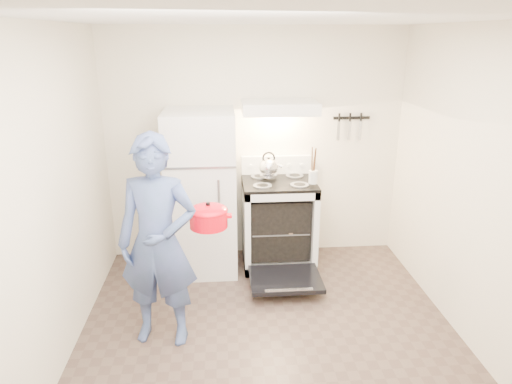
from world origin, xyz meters
TOP-DOWN VIEW (x-y plane):
  - floor at (0.00, 0.00)m, footprint 3.60×3.60m
  - back_wall at (0.00, 1.80)m, footprint 3.20×0.02m
  - refrigerator at (-0.58, 1.45)m, footprint 0.70×0.70m
  - stove_body at (0.23, 1.48)m, footprint 0.76×0.65m
  - cooktop at (0.23, 1.48)m, footprint 0.76×0.65m
  - backsplash at (0.23, 1.76)m, footprint 0.76×0.07m
  - oven_door at (0.23, 0.88)m, footprint 0.70×0.54m
  - oven_rack at (0.23, 1.48)m, footprint 0.60×0.52m
  - range_hood at (0.23, 1.55)m, footprint 0.76×0.50m
  - knife_strip at (1.05, 1.79)m, footprint 0.40×0.02m
  - pizza_stone at (0.33, 1.41)m, footprint 0.37×0.37m
  - tea_kettle at (0.12, 1.54)m, footprint 0.25×0.20m
  - utensil_jar at (0.55, 1.29)m, footprint 0.09×0.09m
  - person at (-0.88, 0.23)m, footprint 0.69×0.51m
  - dutch_oven at (-0.49, 0.48)m, footprint 0.39×0.32m

SIDE VIEW (x-z plane):
  - floor at x=0.00m, z-range 0.00..0.00m
  - oven_door at x=0.23m, z-range 0.10..0.15m
  - oven_rack at x=0.23m, z-range 0.43..0.45m
  - pizza_stone at x=0.33m, z-range 0.45..0.46m
  - stove_body at x=0.23m, z-range 0.00..0.92m
  - refrigerator at x=-0.58m, z-range 0.00..1.70m
  - person at x=-0.88m, z-range 0.00..1.73m
  - cooktop at x=0.23m, z-range 0.92..0.95m
  - dutch_oven at x=-0.49m, z-range 0.84..1.08m
  - utensil_jar at x=0.55m, z-range 0.98..1.11m
  - backsplash at x=0.23m, z-range 0.95..1.15m
  - tea_kettle at x=0.12m, z-range 0.95..1.25m
  - back_wall at x=0.00m, z-range 0.00..2.50m
  - knife_strip at x=1.05m, z-range 1.54..1.56m
  - range_hood at x=0.23m, z-range 1.65..1.77m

